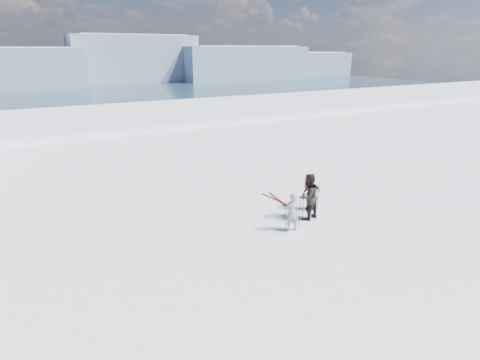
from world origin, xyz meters
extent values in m
plane|color=white|center=(0.00, 60.00, -17.50)|extent=(220.00, 208.01, 71.62)
cube|color=white|center=(0.00, 30.00, -6.50)|extent=(180.00, 16.00, 14.00)
plane|color=#233E50|center=(0.00, 290.00, -30.00)|extent=(820.00, 820.00, 0.00)
cube|color=slate|center=(100.00, 470.00, -4.00)|extent=(140.00, 80.00, 52.00)
cube|color=white|center=(100.00, 470.00, 19.00)|extent=(119.00, 70.00, 8.00)
cube|color=slate|center=(230.00, 440.00, -10.00)|extent=(160.00, 80.00, 40.00)
cube|color=white|center=(230.00, 440.00, 7.00)|extent=(136.00, 70.00, 8.00)
cube|color=slate|center=(350.00, 470.00, -14.00)|extent=(130.00, 80.00, 32.00)
cube|color=white|center=(350.00, 470.00, -1.00)|extent=(110.50, 70.00, 8.00)
imported|color=gray|center=(-1.00, 1.52, 0.77)|extent=(0.60, 0.44, 1.54)
imported|color=black|center=(0.21, 2.11, 0.97)|extent=(1.08, 0.92, 1.95)
imported|color=black|center=(0.92, 2.78, 0.75)|extent=(0.92, 0.48, 1.50)
cube|color=red|center=(0.95, 3.03, 1.71)|extent=(0.34, 0.22, 0.43)
cylinder|color=black|center=(-1.33, 1.44, 0.61)|extent=(0.02, 0.02, 1.22)
cylinder|color=black|center=(-0.67, 1.47, 0.64)|extent=(0.02, 0.02, 1.29)
cylinder|color=black|center=(-0.09, 2.02, 0.67)|extent=(0.02, 0.02, 1.33)
cylinder|color=black|center=(0.53, 1.98, 0.63)|extent=(0.02, 0.02, 1.25)
cylinder|color=black|center=(0.67, 2.69, 0.66)|extent=(0.02, 0.02, 1.32)
cylinder|color=black|center=(1.22, 2.67, 0.63)|extent=(0.02, 0.02, 1.26)
cube|color=black|center=(0.18, 4.50, 0.01)|extent=(0.38, 1.69, 0.03)
cube|color=black|center=(0.32, 4.50, 0.01)|extent=(0.31, 1.70, 0.03)
camera|label=1|loc=(-8.83, -8.96, 6.59)|focal=28.00mm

